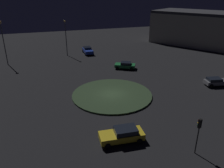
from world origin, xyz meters
TOP-DOWN VIEW (x-y plane):
  - ground_plane at (0.00, 0.00)m, footprint 117.71×117.71m
  - roundabout_island at (0.00, 0.00)m, footprint 11.83×11.83m
  - car_green at (-6.30, -10.69)m, footprint 4.36×3.50m
  - car_yellow at (2.38, 10.63)m, footprint 4.71×2.37m
  - car_blue at (-1.75, -24.25)m, footprint 2.15×4.61m
  - car_grey at (-17.41, 1.92)m, footprint 4.45×2.68m
  - traffic_light_north at (-3.56, 14.59)m, footprint 0.34×0.38m
  - streetlamp_southeast at (16.14, -20.94)m, footprint 0.58×0.58m
  - streetlamp_south at (3.30, -23.91)m, footprint 0.46×0.46m
  - store_building at (-36.09, -21.22)m, footprint 28.22×33.91m

SIDE VIEW (x-z plane):
  - ground_plane at x=0.00m, z-range 0.00..0.00m
  - roundabout_island at x=0.00m, z-range 0.00..0.23m
  - car_grey at x=-17.41m, z-range 0.05..1.38m
  - car_green at x=-6.30m, z-range 0.04..1.41m
  - car_yellow at x=2.38m, z-range 0.03..1.50m
  - car_blue at x=-1.75m, z-range 0.04..1.60m
  - traffic_light_north at x=-3.56m, z-range 0.81..4.59m
  - store_building at x=-36.09m, z-range 0.00..9.06m
  - streetlamp_south at x=3.30m, z-range 0.96..9.18m
  - streetlamp_southeast at x=16.14m, z-range 1.60..10.54m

